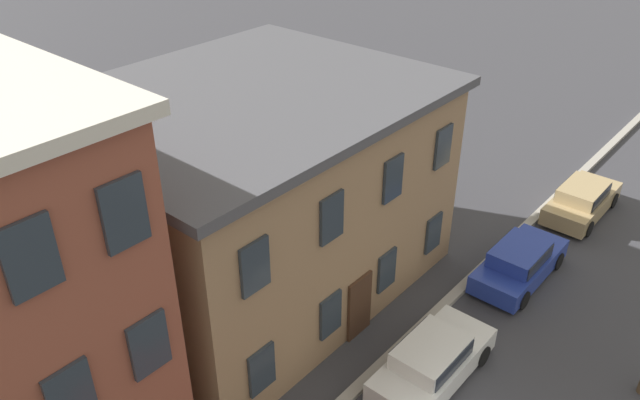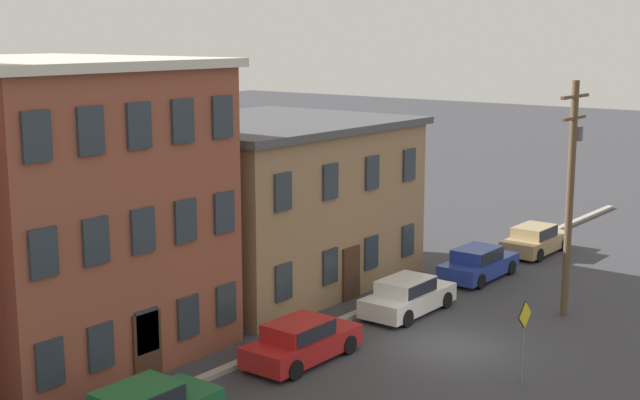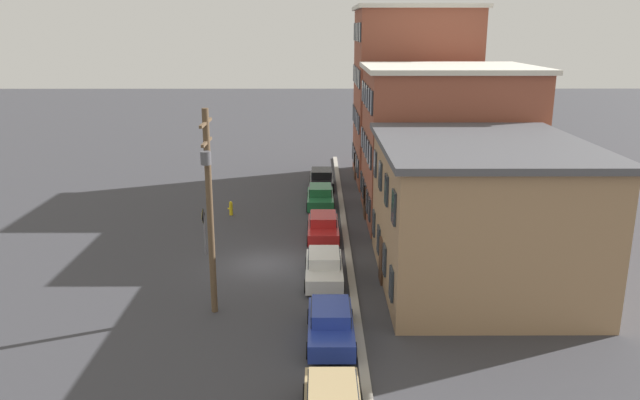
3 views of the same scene
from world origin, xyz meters
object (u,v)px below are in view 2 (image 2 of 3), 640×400
at_px(car_red, 301,340).
at_px(car_white, 407,295).
at_px(car_blue, 478,262).
at_px(car_tan, 535,239).
at_px(utility_pole, 571,186).
at_px(caution_sign, 524,329).

relative_size(car_red, car_white, 1.00).
distance_m(car_blue, car_tan, 5.80).
bearing_deg(utility_pole, car_tan, 31.14).
bearing_deg(car_red, utility_pole, -25.97).
distance_m(car_white, car_tan, 11.95).
bearing_deg(car_white, car_blue, 1.86).
bearing_deg(car_tan, utility_pole, -148.86).
xyz_separation_m(car_red, utility_pole, (10.11, -4.93, 4.33)).
relative_size(car_tan, caution_sign, 1.65).
bearing_deg(car_tan, car_white, -179.31).
height_order(car_white, utility_pole, utility_pole).
bearing_deg(car_tan, caution_sign, -156.76).
relative_size(car_blue, caution_sign, 1.65).
bearing_deg(caution_sign, car_blue, 34.49).
height_order(car_red, caution_sign, caution_sign).
height_order(car_tan, utility_pole, utility_pole).
distance_m(car_red, car_white, 6.53).
relative_size(car_white, car_tan, 1.00).
xyz_separation_m(car_white, caution_sign, (-3.75, -6.60, 1.02)).
bearing_deg(car_blue, utility_pole, -116.66).
relative_size(car_red, car_blue, 1.00).
height_order(car_blue, utility_pole, utility_pole).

